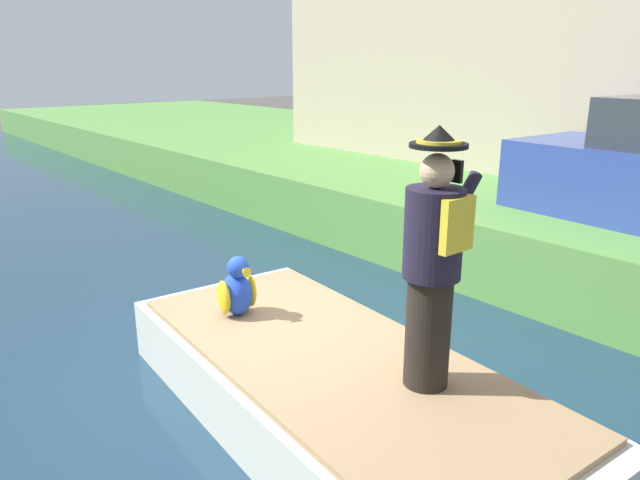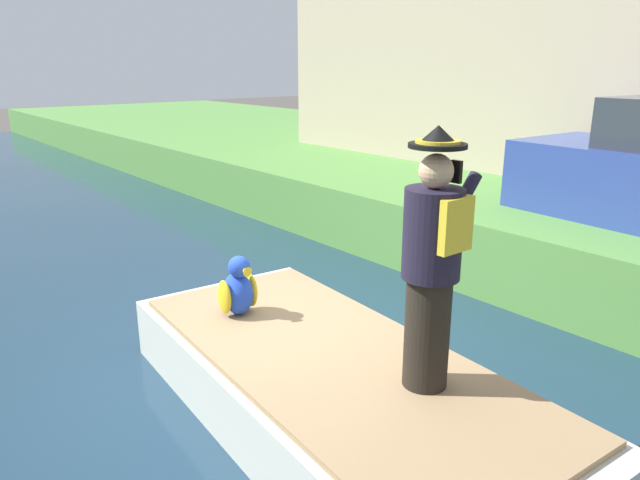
# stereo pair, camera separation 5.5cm
# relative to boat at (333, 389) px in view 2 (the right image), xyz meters

# --- Properties ---
(ground_plane) EXTENTS (80.00, 80.00, 0.00)m
(ground_plane) POSITION_rel_boat_xyz_m (0.00, 0.98, -0.40)
(ground_plane) COLOR #4C4742
(canal_water) EXTENTS (6.19, 48.00, 0.10)m
(canal_water) POSITION_rel_boat_xyz_m (0.00, 0.98, -0.35)
(canal_water) COLOR #1E384C
(canal_water) RESTS_ON ground
(grass_bank_far) EXTENTS (9.38, 48.00, 1.05)m
(grass_bank_far) POSITION_rel_boat_xyz_m (7.78, 0.98, 0.12)
(grass_bank_far) COLOR #568E42
(grass_bank_far) RESTS_ON ground
(boat) EXTENTS (2.11, 4.32, 0.61)m
(boat) POSITION_rel_boat_xyz_m (0.00, 0.00, 0.00)
(boat) COLOR silver
(boat) RESTS_ON canal_water
(person_pirate) EXTENTS (0.61, 0.42, 1.85)m
(person_pirate) POSITION_rel_boat_xyz_m (0.23, -0.75, 1.23)
(person_pirate) COLOR black
(person_pirate) RESTS_ON boat
(parrot_plush) EXTENTS (0.36, 0.35, 0.57)m
(parrot_plush) POSITION_rel_boat_xyz_m (-0.16, 1.16, 0.55)
(parrot_plush) COLOR blue
(parrot_plush) RESTS_ON boat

